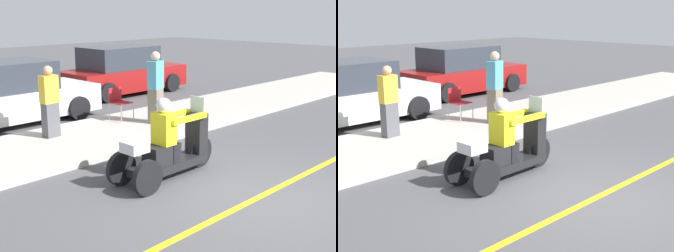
{
  "view_description": "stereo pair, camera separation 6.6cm",
  "coord_description": "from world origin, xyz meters",
  "views": [
    {
      "loc": [
        -6.03,
        -3.79,
        2.92
      ],
      "look_at": [
        -0.42,
        1.66,
        0.95
      ],
      "focal_mm": 50.0,
      "sensor_mm": 36.0,
      "label": 1
    },
    {
      "loc": [
        -5.98,
        -3.84,
        2.92
      ],
      "look_at": [
        -0.42,
        1.66,
        0.95
      ],
      "focal_mm": 50.0,
      "sensor_mm": 36.0,
      "label": 2
    }
  ],
  "objects": [
    {
      "name": "ground_plane",
      "position": [
        0.0,
        0.0,
        0.0
      ],
      "size": [
        60.0,
        60.0,
        0.0
      ],
      "primitive_type": "plane",
      "color": "#4C4C4F"
    },
    {
      "name": "lane_stripe",
      "position": [
        -0.42,
        0.0,
        0.0
      ],
      "size": [
        24.0,
        0.12,
        0.01
      ],
      "color": "gold",
      "rests_on": "ground"
    },
    {
      "name": "sidewalk_strip",
      "position": [
        0.0,
        4.6,
        0.06
      ],
      "size": [
        28.0,
        2.8,
        0.12
      ],
      "color": "#B2ADA3",
      "rests_on": "ground"
    },
    {
      "name": "motorcycle_trike",
      "position": [
        -0.41,
        1.66,
        0.52
      ],
      "size": [
        2.25,
        0.75,
        1.46
      ],
      "color": "black",
      "rests_on": "ground"
    },
    {
      "name": "spectator_mid_group",
      "position": [
        1.97,
        4.41,
        0.98
      ],
      "size": [
        0.48,
        0.37,
        1.78
      ],
      "color": "#726656",
      "rests_on": "sidewalk_strip"
    },
    {
      "name": "spectator_end_of_line",
      "position": [
        -0.59,
        5.13,
        0.89
      ],
      "size": [
        0.4,
        0.26,
        1.59
      ],
      "color": "#515156",
      "rests_on": "sidewalk_strip"
    },
    {
      "name": "folding_chair_set_back",
      "position": [
        1.56,
        5.36,
        0.62
      ],
      "size": [
        0.49,
        0.49,
        0.82
      ],
      "color": "#A5A8AD",
      "rests_on": "sidewalk_strip"
    },
    {
      "name": "parked_car_lot_right",
      "position": [
        4.51,
        8.64,
        0.77
      ],
      "size": [
        4.51,
        2.01,
        1.66
      ],
      "color": "maroon",
      "rests_on": "ground"
    },
    {
      "name": "parked_car_lot_far",
      "position": [
        -0.41,
        7.41,
        0.76
      ],
      "size": [
        4.45,
        2.06,
        1.61
      ],
      "color": "silver",
      "rests_on": "ground"
    }
  ]
}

